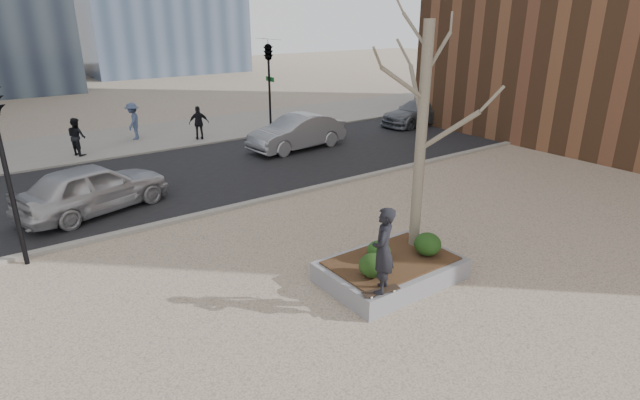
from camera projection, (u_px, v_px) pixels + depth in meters
ground at (356, 293)px, 10.62m from camera, size 120.00×120.00×0.00m
street at (181, 176)px, 18.22m from camera, size 60.00×8.00×0.02m
far_sidewalk at (126, 140)px, 23.54m from camera, size 60.00×6.00×0.02m
planter at (391, 270)px, 11.08m from camera, size 3.00×2.00×0.45m
planter_mulch at (391, 260)px, 11.00m from camera, size 2.70×1.70×0.04m
sycamore_tree at (424, 103)px, 10.62m from camera, size 2.80×2.80×6.60m
shrub_left at (373, 265)px, 10.22m from camera, size 0.58×0.58×0.49m
shrub_middle at (379, 251)px, 10.91m from camera, size 0.52×0.52×0.44m
shrub_right at (428, 244)px, 11.14m from camera, size 0.61×0.61×0.51m
skateboard at (381, 292)px, 9.72m from camera, size 0.80×0.33×0.08m
skateboarder at (383, 250)px, 9.41m from camera, size 0.75×0.71×1.72m
police_car at (93, 188)px, 14.71m from camera, size 4.70×2.95×1.49m
car_silver at (297, 132)px, 21.70m from camera, size 4.60×1.99×1.47m
car_third at (418, 113)px, 26.54m from camera, size 4.50×1.94×1.29m
pedestrian_a at (77, 137)px, 20.70m from camera, size 0.83×0.93×1.57m
pedestrian_b at (133, 121)px, 23.32m from camera, size 1.11×1.28×1.72m
pedestrian_c at (199, 123)px, 23.35m from camera, size 0.99×0.64×1.56m
traffic_light_near at (7, 173)px, 11.08m from camera, size 0.60×2.48×4.50m
traffic_light_far at (269, 86)px, 24.49m from camera, size 0.60×2.48×4.50m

